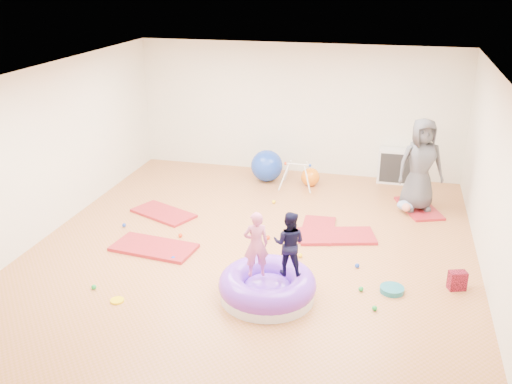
# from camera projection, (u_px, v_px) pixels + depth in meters

# --- Properties ---
(room) EXTENTS (7.01, 8.01, 2.81)m
(room) POSITION_uv_depth(u_px,v_px,m) (251.00, 168.00, 8.63)
(room) COLOR #B36C49
(room) RESTS_ON ground
(gym_mat_front_left) EXTENTS (1.39, 0.81, 0.06)m
(gym_mat_front_left) POSITION_uv_depth(u_px,v_px,m) (154.00, 247.00, 9.19)
(gym_mat_front_left) COLOR maroon
(gym_mat_front_left) RESTS_ON ground
(gym_mat_mid_left) EXTENTS (1.32, 1.02, 0.05)m
(gym_mat_mid_left) POSITION_uv_depth(u_px,v_px,m) (163.00, 213.00, 10.48)
(gym_mat_mid_left) COLOR maroon
(gym_mat_mid_left) RESTS_ON ground
(gym_mat_center_back) EXTENTS (0.60, 1.12, 0.05)m
(gym_mat_center_back) POSITION_uv_depth(u_px,v_px,m) (318.00, 230.00, 9.82)
(gym_mat_center_back) COLOR maroon
(gym_mat_center_back) RESTS_ON ground
(gym_mat_right) EXTENTS (1.39, 0.95, 0.05)m
(gym_mat_right) POSITION_uv_depth(u_px,v_px,m) (337.00, 236.00, 9.59)
(gym_mat_right) COLOR maroon
(gym_mat_right) RESTS_ON ground
(gym_mat_rear_right) EXTENTS (0.94, 1.26, 0.05)m
(gym_mat_rear_right) POSITION_uv_depth(u_px,v_px,m) (419.00, 208.00, 10.71)
(gym_mat_rear_right) COLOR maroon
(gym_mat_rear_right) RESTS_ON ground
(inflatable_cushion) EXTENTS (1.34, 1.34, 0.42)m
(inflatable_cushion) POSITION_uv_depth(u_px,v_px,m) (267.00, 287.00, 7.79)
(inflatable_cushion) COLOR silver
(inflatable_cushion) RESTS_ON ground
(child_pink) EXTENTS (0.40, 0.34, 0.93)m
(child_pink) POSITION_uv_depth(u_px,v_px,m) (256.00, 241.00, 7.56)
(child_pink) COLOR #CB608C
(child_pink) RESTS_ON inflatable_cushion
(child_navy) EXTENTS (0.45, 0.36, 0.91)m
(child_navy) POSITION_uv_depth(u_px,v_px,m) (289.00, 240.00, 7.60)
(child_navy) COLOR black
(child_navy) RESTS_ON inflatable_cushion
(adult_caregiver) EXTENTS (0.96, 0.78, 1.71)m
(adult_caregiver) POSITION_uv_depth(u_px,v_px,m) (421.00, 165.00, 10.34)
(adult_caregiver) COLOR #424348
(adult_caregiver) RESTS_ON gym_mat_rear_right
(infant) EXTENTS (0.33, 0.34, 0.20)m
(infant) POSITION_uv_depth(u_px,v_px,m) (406.00, 206.00, 10.49)
(infant) COLOR #89A0D1
(infant) RESTS_ON gym_mat_rear_right
(ball_pit_balls) EXTENTS (4.47, 3.77, 0.07)m
(ball_pit_balls) POSITION_uv_depth(u_px,v_px,m) (247.00, 253.00, 8.99)
(ball_pit_balls) COLOR yellow
(ball_pit_balls) RESTS_ON ground
(exercise_ball_blue) EXTENTS (0.67, 0.67, 0.67)m
(exercise_ball_blue) POSITION_uv_depth(u_px,v_px,m) (267.00, 166.00, 12.04)
(exercise_ball_blue) COLOR #1738A6
(exercise_ball_blue) RESTS_ON ground
(exercise_ball_orange) EXTENTS (0.38, 0.38, 0.38)m
(exercise_ball_orange) POSITION_uv_depth(u_px,v_px,m) (310.00, 177.00, 11.82)
(exercise_ball_orange) COLOR orange
(exercise_ball_orange) RESTS_ON ground
(infant_play_gym) EXTENTS (0.68, 0.65, 0.52)m
(infant_play_gym) POSITION_uv_depth(u_px,v_px,m) (297.00, 172.00, 11.65)
(infant_play_gym) COLOR silver
(infant_play_gym) RESTS_ON ground
(cube_shelf) EXTENTS (0.72, 0.36, 0.72)m
(cube_shelf) POSITION_uv_depth(u_px,v_px,m) (395.00, 166.00, 11.95)
(cube_shelf) COLOR silver
(cube_shelf) RESTS_ON ground
(balance_disc) EXTENTS (0.34, 0.34, 0.07)m
(balance_disc) POSITION_uv_depth(u_px,v_px,m) (392.00, 290.00, 7.96)
(balance_disc) COLOR #1A6876
(balance_disc) RESTS_ON ground
(backpack) EXTENTS (0.28, 0.22, 0.28)m
(backpack) POSITION_uv_depth(u_px,v_px,m) (457.00, 281.00, 8.00)
(backpack) COLOR #AE112F
(backpack) RESTS_ON ground
(yellow_toy) EXTENTS (0.19, 0.19, 0.03)m
(yellow_toy) POSITION_uv_depth(u_px,v_px,m) (117.00, 301.00, 7.74)
(yellow_toy) COLOR yellow
(yellow_toy) RESTS_ON ground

